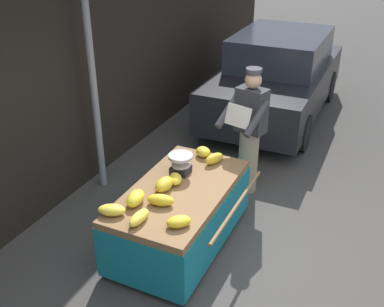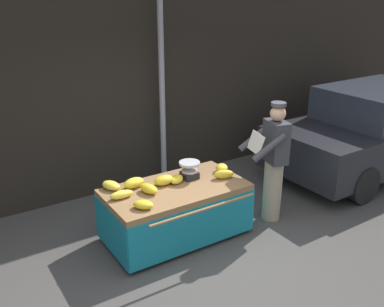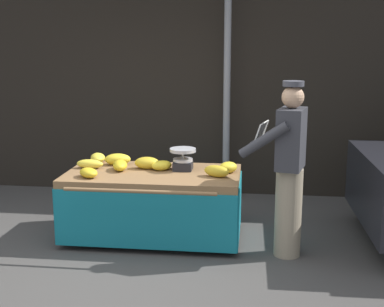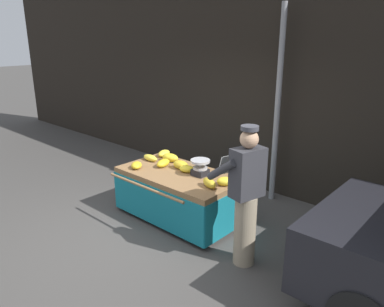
{
  "view_description": "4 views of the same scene",
  "coord_description": "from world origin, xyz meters",
  "px_view_note": "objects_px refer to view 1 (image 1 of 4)",
  "views": [
    {
      "loc": [
        -3.64,
        -1.0,
        3.35
      ],
      "look_at": [
        0.43,
        0.9,
        0.99
      ],
      "focal_mm": 42.53,
      "sensor_mm": 36.0,
      "label": 1
    },
    {
      "loc": [
        -2.44,
        -3.44,
        3.12
      ],
      "look_at": [
        0.4,
        0.99,
        1.09
      ],
      "focal_mm": 40.39,
      "sensor_mm": 36.0,
      "label": 2
    },
    {
      "loc": [
        1.14,
        -4.34,
        2.06
      ],
      "look_at": [
        0.52,
        0.74,
        0.97
      ],
      "focal_mm": 48.66,
      "sensor_mm": 36.0,
      "label": 3
    },
    {
      "loc": [
        3.67,
        -2.77,
        2.67
      ],
      "look_at": [
        0.39,
        0.85,
        1.09
      ],
      "focal_mm": 34.88,
      "sensor_mm": 36.0,
      "label": 4
    }
  ],
  "objects_px": {
    "banana_bunch_3": "(161,200)",
    "vendor_person": "(249,132)",
    "banana_bunch_5": "(179,222)",
    "banana_bunch_7": "(112,210)",
    "weighing_scale": "(181,164)",
    "banana_bunch_1": "(203,152)",
    "street_pole": "(93,77)",
    "banana_bunch_0": "(164,184)",
    "parked_car": "(277,76)",
    "banana_bunch_4": "(175,179)",
    "banana_bunch_6": "(214,159)",
    "banana_bunch_2": "(136,198)",
    "banana_bunch_8": "(139,218)",
    "banana_cart": "(180,203)"
  },
  "relations": [
    {
      "from": "street_pole",
      "to": "banana_bunch_5",
      "type": "distance_m",
      "value": 2.38
    },
    {
      "from": "weighing_scale",
      "to": "banana_bunch_4",
      "type": "height_order",
      "value": "weighing_scale"
    },
    {
      "from": "street_pole",
      "to": "banana_bunch_2",
      "type": "bearing_deg",
      "value": -131.95
    },
    {
      "from": "street_pole",
      "to": "weighing_scale",
      "type": "distance_m",
      "value": 1.63
    },
    {
      "from": "banana_bunch_3",
      "to": "vendor_person",
      "type": "relative_size",
      "value": 0.16
    },
    {
      "from": "vendor_person",
      "to": "banana_bunch_8",
      "type": "bearing_deg",
      "value": 169.28
    },
    {
      "from": "banana_bunch_4",
      "to": "banana_bunch_5",
      "type": "xyz_separation_m",
      "value": [
        -0.68,
        -0.39,
        -0.0
      ]
    },
    {
      "from": "banana_bunch_7",
      "to": "banana_cart",
      "type": "bearing_deg",
      "value": -28.61
    },
    {
      "from": "street_pole",
      "to": "banana_bunch_3",
      "type": "distance_m",
      "value": 2.0
    },
    {
      "from": "banana_cart",
      "to": "banana_bunch_8",
      "type": "xyz_separation_m",
      "value": [
        -0.71,
        0.08,
        0.25
      ]
    },
    {
      "from": "banana_bunch_3",
      "to": "banana_bunch_4",
      "type": "xyz_separation_m",
      "value": [
        0.44,
        0.06,
        -0.0
      ]
    },
    {
      "from": "banana_bunch_1",
      "to": "banana_bunch_2",
      "type": "bearing_deg",
      "value": 170.58
    },
    {
      "from": "parked_car",
      "to": "banana_bunch_4",
      "type": "bearing_deg",
      "value": 179.79
    },
    {
      "from": "banana_bunch_1",
      "to": "banana_bunch_6",
      "type": "height_order",
      "value": "banana_bunch_6"
    },
    {
      "from": "vendor_person",
      "to": "parked_car",
      "type": "relative_size",
      "value": 0.44
    },
    {
      "from": "banana_bunch_0",
      "to": "banana_bunch_4",
      "type": "distance_m",
      "value": 0.17
    },
    {
      "from": "banana_bunch_0",
      "to": "banana_bunch_7",
      "type": "bearing_deg",
      "value": 158.25
    },
    {
      "from": "banana_bunch_1",
      "to": "vendor_person",
      "type": "relative_size",
      "value": 0.12
    },
    {
      "from": "weighing_scale",
      "to": "parked_car",
      "type": "relative_size",
      "value": 0.07
    },
    {
      "from": "street_pole",
      "to": "banana_bunch_0",
      "type": "relative_size",
      "value": 11.4
    },
    {
      "from": "street_pole",
      "to": "vendor_person",
      "type": "bearing_deg",
      "value": -69.38
    },
    {
      "from": "banana_bunch_0",
      "to": "vendor_person",
      "type": "bearing_deg",
      "value": -17.14
    },
    {
      "from": "banana_cart",
      "to": "banana_bunch_7",
      "type": "distance_m",
      "value": 0.85
    },
    {
      "from": "banana_bunch_2",
      "to": "banana_bunch_8",
      "type": "bearing_deg",
      "value": -142.99
    },
    {
      "from": "banana_bunch_1",
      "to": "vendor_person",
      "type": "height_order",
      "value": "vendor_person"
    },
    {
      "from": "banana_bunch_0",
      "to": "banana_bunch_3",
      "type": "xyz_separation_m",
      "value": [
        -0.27,
        -0.1,
        -0.01
      ]
    },
    {
      "from": "weighing_scale",
      "to": "banana_bunch_1",
      "type": "xyz_separation_m",
      "value": [
        0.49,
        -0.06,
        -0.06
      ]
    },
    {
      "from": "banana_bunch_5",
      "to": "banana_bunch_6",
      "type": "xyz_separation_m",
      "value": [
        1.29,
        0.17,
        0.01
      ]
    },
    {
      "from": "street_pole",
      "to": "banana_bunch_2",
      "type": "distance_m",
      "value": 1.87
    },
    {
      "from": "banana_bunch_1",
      "to": "banana_bunch_4",
      "type": "xyz_separation_m",
      "value": [
        -0.71,
        0.02,
        -0.01
      ]
    },
    {
      "from": "banana_cart",
      "to": "parked_car",
      "type": "relative_size",
      "value": 0.47
    },
    {
      "from": "banana_bunch_7",
      "to": "parked_car",
      "type": "distance_m",
      "value": 4.87
    },
    {
      "from": "banana_bunch_2",
      "to": "vendor_person",
      "type": "bearing_deg",
      "value": -17.83
    },
    {
      "from": "banana_bunch_3",
      "to": "banana_bunch_4",
      "type": "distance_m",
      "value": 0.44
    },
    {
      "from": "street_pole",
      "to": "banana_bunch_2",
      "type": "relative_size",
      "value": 10.82
    },
    {
      "from": "banana_cart",
      "to": "banana_bunch_3",
      "type": "bearing_deg",
      "value": 174.28
    },
    {
      "from": "weighing_scale",
      "to": "banana_bunch_0",
      "type": "distance_m",
      "value": 0.39
    },
    {
      "from": "banana_bunch_2",
      "to": "banana_bunch_8",
      "type": "height_order",
      "value": "banana_bunch_2"
    },
    {
      "from": "banana_bunch_2",
      "to": "parked_car",
      "type": "distance_m",
      "value": 4.6
    },
    {
      "from": "banana_bunch_5",
      "to": "banana_bunch_7",
      "type": "bearing_deg",
      "value": 99.26
    },
    {
      "from": "banana_bunch_2",
      "to": "banana_bunch_4",
      "type": "relative_size",
      "value": 1.29
    },
    {
      "from": "banana_bunch_4",
      "to": "banana_bunch_6",
      "type": "bearing_deg",
      "value": -19.35
    },
    {
      "from": "banana_bunch_0",
      "to": "banana_bunch_4",
      "type": "relative_size",
      "value": 1.22
    },
    {
      "from": "banana_bunch_4",
      "to": "banana_bunch_8",
      "type": "distance_m",
      "value": 0.79
    },
    {
      "from": "weighing_scale",
      "to": "banana_bunch_5",
      "type": "relative_size",
      "value": 1.16
    },
    {
      "from": "banana_bunch_1",
      "to": "banana_bunch_5",
      "type": "bearing_deg",
      "value": -165.42
    },
    {
      "from": "banana_cart",
      "to": "banana_bunch_5",
      "type": "height_order",
      "value": "banana_bunch_5"
    },
    {
      "from": "banana_cart",
      "to": "parked_car",
      "type": "distance_m",
      "value": 4.15
    },
    {
      "from": "banana_bunch_0",
      "to": "banana_bunch_3",
      "type": "distance_m",
      "value": 0.29
    },
    {
      "from": "banana_bunch_8",
      "to": "parked_car",
      "type": "height_order",
      "value": "parked_car"
    }
  ]
}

